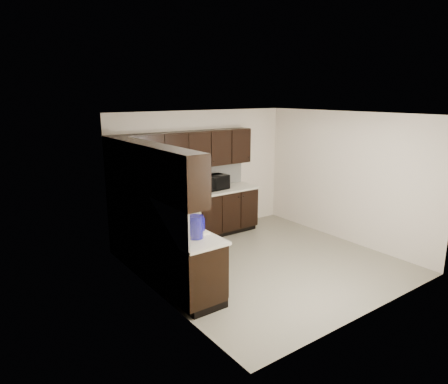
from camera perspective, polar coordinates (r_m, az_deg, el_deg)
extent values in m
plane|color=gray|center=(6.97, 6.04, -10.00)|extent=(4.00, 4.00, 0.00)
plane|color=white|center=(6.39, 6.61, 10.98)|extent=(4.00, 4.00, 0.00)
cube|color=beige|center=(8.12, -3.19, 2.76)|extent=(4.00, 0.02, 2.50)
cube|color=beige|center=(5.47, -9.46, -2.91)|extent=(0.02, 4.00, 2.50)
cube|color=beige|center=(8.02, 16.99, 2.03)|extent=(0.02, 4.00, 2.50)
cube|color=beige|center=(5.32, 20.93, -4.14)|extent=(4.00, 0.02, 2.50)
cube|color=black|center=(7.82, -5.00, -3.77)|extent=(3.00, 0.60, 0.90)
cube|color=black|center=(6.12, -7.90, -8.97)|extent=(0.60, 2.20, 0.90)
cube|color=black|center=(7.97, -5.05, -6.46)|extent=(3.00, 0.54, 0.10)
cube|color=black|center=(6.30, -7.53, -12.27)|extent=(0.54, 2.20, 0.10)
cube|color=beige|center=(7.69, -5.07, -0.43)|extent=(3.03, 0.63, 0.04)
cube|color=beige|center=(5.95, -8.05, -4.79)|extent=(0.63, 2.23, 0.04)
cube|color=silver|center=(7.87, -6.19, 1.82)|extent=(3.00, 0.02, 0.48)
cube|color=silver|center=(6.02, -11.90, -2.16)|extent=(0.02, 2.80, 0.48)
cube|color=black|center=(7.64, -5.73, 5.96)|extent=(3.00, 0.33, 0.70)
cube|color=black|center=(5.80, -10.14, 3.31)|extent=(0.33, 2.47, 0.70)
cube|color=#F6EEC9|center=(7.47, -5.17, -4.22)|extent=(0.58, 0.02, 0.78)
cube|color=#F6EEC9|center=(7.37, -5.21, -1.72)|extent=(0.58, 0.03, 0.08)
cylinder|color=black|center=(7.35, -5.14, -1.75)|extent=(0.04, 0.02, 0.04)
cube|color=#F6EEC9|center=(5.70, -6.45, -5.32)|extent=(0.54, 0.82, 0.03)
cube|color=#F6EEC9|center=(5.57, -5.41, -6.70)|extent=(0.42, 0.34, 0.16)
cube|color=#F6EEC9|center=(5.90, -7.40, -5.57)|extent=(0.42, 0.34, 0.16)
cylinder|color=silver|center=(5.57, -8.46, -4.51)|extent=(0.03, 0.03, 0.26)
cylinder|color=silver|center=(5.55, -8.05, -3.25)|extent=(0.14, 0.02, 0.02)
cylinder|color=#B2B2B7|center=(5.56, -5.41, -6.41)|extent=(0.20, 0.20, 0.10)
imported|color=black|center=(7.99, -1.32, 1.38)|extent=(0.56, 0.42, 0.29)
imported|color=gray|center=(6.14, -6.87, -3.13)|extent=(0.11, 0.11, 0.18)
imported|color=gray|center=(6.70, -13.29, -1.67)|extent=(0.12, 0.12, 0.24)
cube|color=silver|center=(7.18, -13.97, -0.65)|extent=(0.40, 0.30, 0.24)
cube|color=silver|center=(6.86, -11.61, -1.45)|extent=(0.57, 0.51, 0.18)
cylinder|color=#131096|center=(5.32, -4.07, -5.00)|extent=(0.27, 0.27, 0.31)
cylinder|color=#0B6D7F|center=(6.58, -9.47, -2.06)|extent=(0.09, 0.09, 0.18)
cylinder|color=silver|center=(6.86, -11.27, -0.82)|extent=(0.18, 0.18, 0.33)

